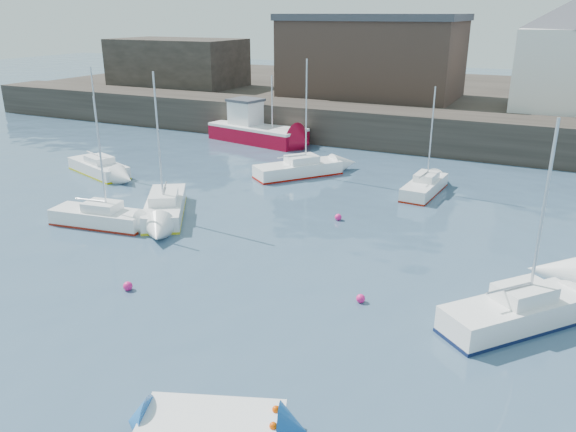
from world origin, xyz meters
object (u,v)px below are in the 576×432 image
at_px(fishing_boat, 255,129).
at_px(buoy_far, 338,220).
at_px(sailboat_f, 425,186).
at_px(blue_dinghy, 213,425).
at_px(buoy_mid, 360,302).
at_px(sailboat_c, 516,312).
at_px(sailboat_h, 298,169).
at_px(buoy_near, 128,290).
at_px(sailboat_b, 165,207).
at_px(sailboat_a, 100,217).
at_px(sailboat_e, 99,167).

xyz_separation_m(fishing_boat, buoy_far, (13.50, -15.25, -1.11)).
bearing_deg(sailboat_f, blue_dinghy, -90.39).
distance_m(sailboat_f, buoy_mid, 14.94).
bearing_deg(sailboat_c, sailboat_f, 114.45).
distance_m(sailboat_h, buoy_near, 18.23).
bearing_deg(sailboat_h, sailboat_c, -43.63).
xyz_separation_m(sailboat_f, buoy_mid, (0.95, -14.90, -0.45)).
distance_m(sailboat_f, sailboat_h, 8.65).
height_order(blue_dinghy, sailboat_b, sailboat_b).
xyz_separation_m(sailboat_a, sailboat_h, (5.41, 13.10, 0.03)).
relative_size(sailboat_a, buoy_near, 17.70).
height_order(sailboat_e, buoy_mid, sailboat_e).
xyz_separation_m(sailboat_e, buoy_mid, (22.22, -9.56, -0.47)).
distance_m(fishing_boat, buoy_near, 27.94).
distance_m(sailboat_c, sailboat_e, 29.10).
distance_m(blue_dinghy, sailboat_b, 17.83).
relative_size(blue_dinghy, sailboat_a, 0.60).
bearing_deg(buoy_near, sailboat_b, 117.69).
distance_m(sailboat_e, sailboat_f, 21.92).
distance_m(sailboat_e, buoy_far, 18.24).
xyz_separation_m(sailboat_a, buoy_mid, (15.01, -2.00, -0.47)).
bearing_deg(sailboat_c, sailboat_h, 136.37).
distance_m(sailboat_c, sailboat_f, 15.60).
bearing_deg(sailboat_f, sailboat_e, -165.90).
bearing_deg(buoy_near, sailboat_e, 136.72).
bearing_deg(buoy_mid, buoy_near, -160.53).
xyz_separation_m(sailboat_a, sailboat_f, (14.06, 12.89, -0.02)).
distance_m(buoy_near, buoy_mid, 9.31).
height_order(sailboat_a, sailboat_h, sailboat_h).
relative_size(sailboat_h, buoy_far, 20.87).
relative_size(sailboat_c, sailboat_h, 0.96).
xyz_separation_m(fishing_boat, sailboat_a, (2.53, -21.40, -0.63)).
bearing_deg(sailboat_a, sailboat_e, 133.64).
height_order(sailboat_h, buoy_far, sailboat_h).
bearing_deg(sailboat_h, buoy_far, -51.33).
bearing_deg(sailboat_h, fishing_boat, 133.73).
bearing_deg(sailboat_h, blue_dinghy, -70.33).
relative_size(sailboat_b, sailboat_c, 1.05).
xyz_separation_m(sailboat_a, sailboat_b, (2.13, 2.73, 0.03)).
bearing_deg(buoy_near, fishing_boat, 108.31).
bearing_deg(sailboat_a, buoy_far, 29.23).
bearing_deg(sailboat_b, buoy_far, 21.08).
height_order(sailboat_c, sailboat_e, sailboat_c).
xyz_separation_m(sailboat_c, sailboat_f, (-6.45, 14.20, -0.11)).
height_order(fishing_boat, sailboat_c, sailboat_c).
height_order(sailboat_b, sailboat_h, sailboat_b).
bearing_deg(sailboat_f, buoy_near, -113.49).
relative_size(sailboat_f, sailboat_h, 0.83).
relative_size(fishing_boat, sailboat_f, 1.41).
relative_size(blue_dinghy, sailboat_f, 0.63).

